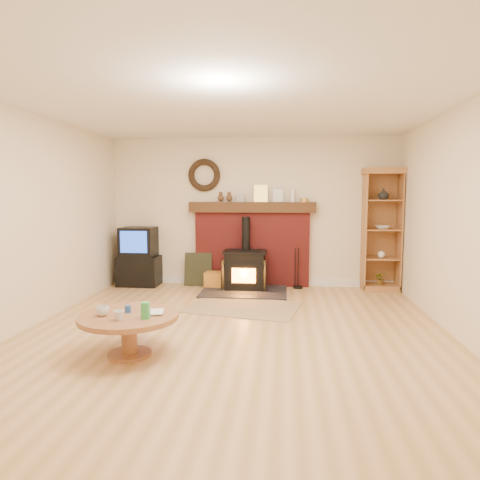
# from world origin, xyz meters

# --- Properties ---
(ground) EXTENTS (5.50, 5.50, 0.00)m
(ground) POSITION_xyz_m (0.00, 0.00, 0.00)
(ground) COLOR tan
(ground) RESTS_ON ground
(room_shell) EXTENTS (5.02, 5.52, 2.61)m
(room_shell) POSITION_xyz_m (-0.02, 0.09, 1.72)
(room_shell) COLOR beige
(room_shell) RESTS_ON ground
(chimney_breast) EXTENTS (2.20, 0.22, 1.78)m
(chimney_breast) POSITION_xyz_m (0.00, 2.67, 0.80)
(chimney_breast) COLOR maroon
(chimney_breast) RESTS_ON ground
(wood_stove) EXTENTS (1.40, 1.00, 1.23)m
(wood_stove) POSITION_xyz_m (-0.09, 2.27, 0.32)
(wood_stove) COLOR black
(wood_stove) RESTS_ON ground
(area_rug) EXTENTS (1.74, 1.36, 0.01)m
(area_rug) POSITION_xyz_m (-0.02, 1.15, 0.01)
(area_rug) COLOR brown
(area_rug) RESTS_ON ground
(tv_unit) EXTENTS (0.71, 0.51, 1.04)m
(tv_unit) POSITION_xyz_m (-2.00, 2.47, 0.50)
(tv_unit) COLOR black
(tv_unit) RESTS_ON ground
(curio_cabinet) EXTENTS (0.66, 0.47, 2.04)m
(curio_cabinet) POSITION_xyz_m (2.18, 2.56, 1.02)
(curio_cabinet) COLOR #996532
(curio_cabinet) RESTS_ON ground
(firelog_box) EXTENTS (0.46, 0.31, 0.28)m
(firelog_box) POSITION_xyz_m (-0.57, 2.40, 0.14)
(firelog_box) COLOR gold
(firelog_box) RESTS_ON ground
(leaning_painting) EXTENTS (0.49, 0.13, 0.58)m
(leaning_painting) POSITION_xyz_m (-0.95, 2.55, 0.29)
(leaning_painting) COLOR black
(leaning_painting) RESTS_ON ground
(fire_tools) EXTENTS (0.16, 0.16, 0.70)m
(fire_tools) POSITION_xyz_m (0.80, 2.50, 0.11)
(fire_tools) COLOR black
(fire_tools) RESTS_ON ground
(coffee_table) EXTENTS (0.99, 0.99, 0.58)m
(coffee_table) POSITION_xyz_m (-0.97, -0.79, 0.34)
(coffee_table) COLOR brown
(coffee_table) RESTS_ON ground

